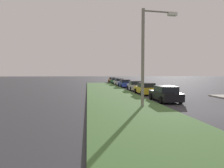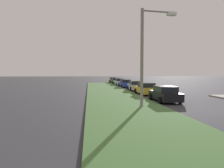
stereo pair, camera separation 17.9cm
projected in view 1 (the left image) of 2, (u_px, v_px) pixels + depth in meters
name	position (u px, v px, depth m)	size (l,w,h in m)	color
grass_median	(115.00, 97.00, 20.72)	(60.00, 6.00, 0.12)	#477238
parked_car_black	(165.00, 94.00, 17.78)	(4.34, 2.09, 1.47)	black
parked_car_yellow	(146.00, 89.00, 23.73)	(4.34, 2.10, 1.47)	gold
parked_car_silver	(135.00, 86.00, 29.27)	(4.38, 2.18, 1.47)	#B2B5BA
parked_car_blue	(125.00, 83.00, 35.89)	(4.35, 2.11, 1.47)	#23389E
parked_car_white	(119.00, 82.00, 42.34)	(4.38, 2.17, 1.47)	silver
parked_car_green	(115.00, 81.00, 48.37)	(4.37, 2.16, 1.47)	#1E6B38
parked_car_orange	(112.00, 80.00, 54.86)	(4.35, 2.11, 1.47)	orange
streetlight	(147.00, 51.00, 14.42)	(0.53, 2.88, 7.50)	gray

